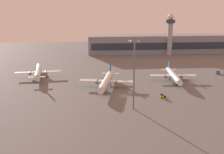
% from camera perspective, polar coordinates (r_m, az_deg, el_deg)
% --- Properties ---
extents(ground_plane, '(416.00, 416.00, 0.00)m').
position_cam_1_polar(ground_plane, '(159.25, 2.30, -3.55)').
color(ground_plane, '#605E5B').
extents(terminal_building, '(130.55, 22.40, 16.40)m').
position_cam_1_polar(terminal_building, '(289.40, 8.63, 6.14)').
color(terminal_building, gray).
rests_on(terminal_building, ground).
extents(control_tower, '(8.00, 8.00, 36.68)m').
position_cam_1_polar(control_tower, '(277.30, 10.83, 8.42)').
color(control_tower, '#A8A8B2').
rests_on(control_tower, ground).
extents(airplane_near_gate, '(31.34, 40.02, 10.34)m').
position_cam_1_polar(airplane_near_gate, '(172.76, -1.02, -0.74)').
color(airplane_near_gate, silver).
rests_on(airplane_near_gate, ground).
extents(airplane_far_stand, '(28.13, 36.12, 9.26)m').
position_cam_1_polar(airplane_far_stand, '(190.74, 11.39, 0.31)').
color(airplane_far_stand, white).
rests_on(airplane_far_stand, ground).
extents(airplane_terminal_side, '(29.08, 37.29, 9.56)m').
position_cam_1_polar(airplane_terminal_side, '(201.64, -13.66, 0.98)').
color(airplane_terminal_side, silver).
rests_on(airplane_terminal_side, ground).
extents(pushback_tug, '(3.32, 2.26, 2.05)m').
position_cam_1_polar(pushback_tug, '(157.93, 9.29, -3.48)').
color(pushback_tug, yellow).
rests_on(pushback_tug, ground).
extents(baggage_tractor, '(3.72, 4.57, 2.25)m').
position_cam_1_polar(baggage_tractor, '(216.82, 19.22, 0.85)').
color(baggage_tractor, '#3372BF').
rests_on(baggage_tractor, ground).
extents(apron_light_central, '(4.80, 0.90, 31.68)m').
position_cam_1_polar(apron_light_central, '(136.19, 4.14, 1.07)').
color(apron_light_central, slate).
rests_on(apron_light_central, ground).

